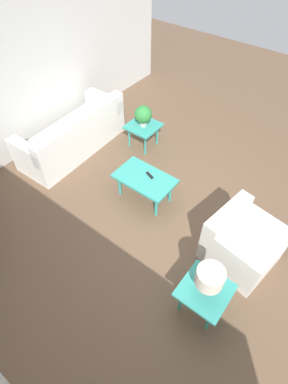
{
  "coord_description": "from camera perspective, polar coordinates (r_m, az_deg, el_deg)",
  "views": [
    {
      "loc": [
        -1.56,
        2.61,
        3.8
      ],
      "look_at": [
        0.23,
        0.28,
        0.55
      ],
      "focal_mm": 28.0,
      "sensor_mm": 36.0,
      "label": 1
    }
  ],
  "objects": [
    {
      "name": "side_table_plant",
      "position": [
        5.81,
        -0.14,
        12.09
      ],
      "size": [
        0.57,
        0.57,
        0.47
      ],
      "color": "teal",
      "rests_on": "ground_plane"
    },
    {
      "name": "wall_right",
      "position": [
        5.85,
        -22.09,
        19.82
      ],
      "size": [
        0.12,
        7.2,
        2.7
      ],
      "color": "silver",
      "rests_on": "ground_plane"
    },
    {
      "name": "coffee_table",
      "position": [
        4.76,
        0.13,
        2.29
      ],
      "size": [
        0.94,
        0.58,
        0.46
      ],
      "color": "teal",
      "rests_on": "ground_plane"
    },
    {
      "name": "sofa",
      "position": [
        5.9,
        -13.17,
        10.3
      ],
      "size": [
        0.91,
        2.16,
        0.84
      ],
      "rotation": [
        0.0,
        0.0,
        1.6
      ],
      "color": "white",
      "rests_on": "ground_plane"
    },
    {
      "name": "ground_plane",
      "position": [
        4.87,
        4.19,
        -3.62
      ],
      "size": [
        14.0,
        14.0,
        0.0
      ],
      "primitive_type": "plane",
      "color": "brown"
    },
    {
      "name": "table_lamp",
      "position": [
        3.45,
        12.41,
        -15.72
      ],
      "size": [
        0.32,
        0.32,
        0.43
      ],
      "color": "red",
      "rests_on": "side_table_lamp"
    },
    {
      "name": "remote_control",
      "position": [
        4.75,
        1.09,
        3.22
      ],
      "size": [
        0.16,
        0.09,
        0.02
      ],
      "color": "black",
      "rests_on": "coffee_table"
    },
    {
      "name": "armchair",
      "position": [
        4.33,
        17.83,
        -9.27
      ],
      "size": [
        0.98,
        0.97,
        0.78
      ],
      "rotation": [
        0.0,
        0.0,
        -1.73
      ],
      "color": "silver",
      "rests_on": "ground_plane"
    },
    {
      "name": "potted_plant",
      "position": [
        5.64,
        -0.14,
        14.49
      ],
      "size": [
        0.32,
        0.32,
        0.4
      ],
      "color": "#B2ADA3",
      "rests_on": "side_table_plant"
    },
    {
      "name": "side_table_lamp",
      "position": [
        3.77,
        11.49,
        -18.17
      ],
      "size": [
        0.57,
        0.57,
        0.47
      ],
      "color": "teal",
      "rests_on": "ground_plane"
    }
  ]
}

